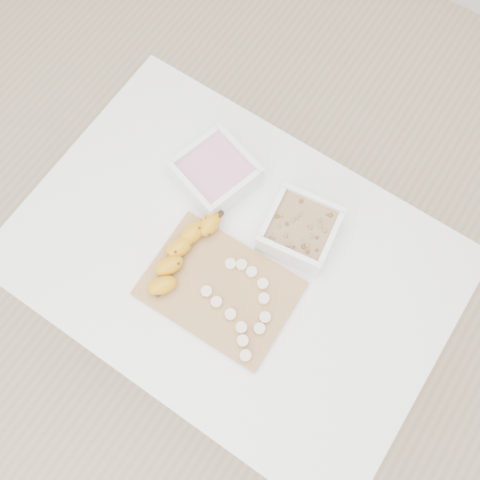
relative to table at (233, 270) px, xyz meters
The scene contains 7 objects.
ground 0.65m from the table, ahead, with size 3.50×3.50×0.00m, color #C6AD89.
table is the anchor object (origin of this frame).
bowl_yogurt 0.25m from the table, 135.41° to the left, with size 0.20×0.20×0.08m.
bowl_granola 0.21m from the table, 54.66° to the left, with size 0.18×0.18×0.07m.
cutting_board 0.13m from the table, 77.61° to the right, with size 0.33×0.23×0.01m, color #AC8244.
banana 0.17m from the table, 145.98° to the right, with size 0.06×0.23×0.04m, color orange, non-canonical shape.
banana_slices 0.17m from the table, 44.62° to the right, with size 0.18×0.19×0.02m.
Camera 1 is at (0.22, -0.29, 1.94)m, focal length 40.00 mm.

